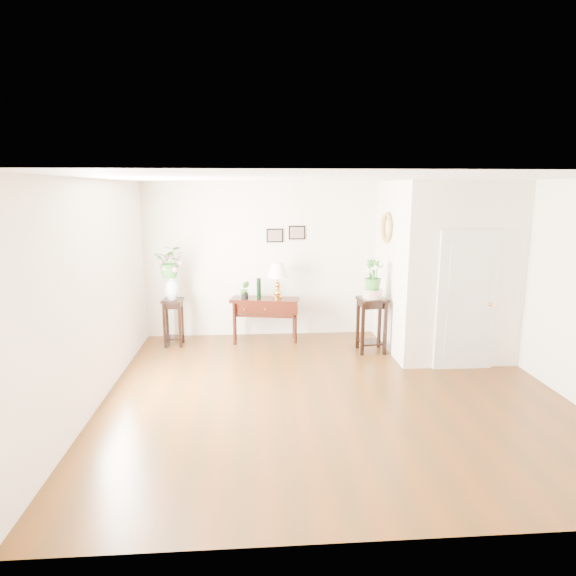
{
  "coord_description": "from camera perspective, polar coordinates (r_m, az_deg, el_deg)",
  "views": [
    {
      "loc": [
        -1.03,
        -5.94,
        2.67
      ],
      "look_at": [
        -0.51,
        1.3,
        1.18
      ],
      "focal_mm": 30.0,
      "sensor_mm": 36.0,
      "label": 1
    }
  ],
  "objects": [
    {
      "name": "art_print_right",
      "position": [
        8.74,
        1.06,
        6.58
      ],
      "size": [
        0.3,
        0.02,
        0.25
      ],
      "primitive_type": "cube",
      "color": "black",
      "rests_on": "wall_back"
    },
    {
      "name": "wall_right",
      "position": [
        7.29,
        29.58,
        0.07
      ],
      "size": [
        0.02,
        5.5,
        2.8
      ],
      "primitive_type": "cube",
      "color": "beige",
      "rests_on": "ground"
    },
    {
      "name": "potted_plant",
      "position": [
        8.42,
        -5.14,
        -0.27
      ],
      "size": [
        0.17,
        0.14,
        0.3
      ],
      "primitive_type": "imported",
      "rotation": [
        0.0,
        0.0,
        -0.08
      ],
      "color": "#347B2C",
      "rests_on": "console_table"
    },
    {
      "name": "partition",
      "position": [
        8.42,
        17.81,
        2.4
      ],
      "size": [
        1.8,
        1.95,
        2.8
      ],
      "primitive_type": "cube",
      "color": "beige",
      "rests_on": "floor"
    },
    {
      "name": "ceramic_bowl",
      "position": [
        8.0,
        9.97,
        -0.61
      ],
      "size": [
        0.42,
        0.42,
        0.14
      ],
      "primitive_type": "cylinder",
      "rotation": [
        0.0,
        0.0,
        0.38
      ],
      "color": "beige",
      "rests_on": "plant_stand_b"
    },
    {
      "name": "table_lamp",
      "position": [
        8.39,
        -1.25,
        1.13
      ],
      "size": [
        0.45,
        0.45,
        0.63
      ],
      "primitive_type": "cube",
      "rotation": [
        0.0,
        0.0,
        -0.29
      ],
      "color": "gold",
      "rests_on": "console_table"
    },
    {
      "name": "porcelain_vase",
      "position": [
        8.42,
        -13.62,
        0.23
      ],
      "size": [
        0.3,
        0.3,
        0.42
      ],
      "primitive_type": null,
      "rotation": [
        0.0,
        0.0,
        0.26
      ],
      "color": "silver",
      "rests_on": "plant_stand_a"
    },
    {
      "name": "narcissus",
      "position": [
        7.94,
        10.05,
        1.49
      ],
      "size": [
        0.34,
        0.34,
        0.51
      ],
      "primitive_type": "imported",
      "rotation": [
        0.0,
        0.0,
        0.22
      ],
      "color": "#347B2C",
      "rests_on": "ceramic_bowl"
    },
    {
      "name": "floor",
      "position": [
        6.59,
        5.38,
        -12.31
      ],
      "size": [
        6.0,
        5.5,
        0.02
      ],
      "primitive_type": "cube",
      "color": "#59300F",
      "rests_on": "ground"
    },
    {
      "name": "wall_ornament",
      "position": [
        8.16,
        11.58,
        7.05
      ],
      "size": [
        0.07,
        0.51,
        0.51
      ],
      "primitive_type": "torus",
      "rotation": [
        0.0,
        1.57,
        0.0
      ],
      "color": "#AD8E45",
      "rests_on": "partition"
    },
    {
      "name": "wall_back",
      "position": [
        8.84,
        2.66,
        3.37
      ],
      "size": [
        6.0,
        0.02,
        2.8
      ],
      "primitive_type": "cube",
      "color": "beige",
      "rests_on": "ground"
    },
    {
      "name": "console_table",
      "position": [
        8.54,
        -2.76,
        -3.81
      ],
      "size": [
        1.24,
        0.61,
        0.79
      ],
      "primitive_type": "cube",
      "rotation": [
        0.0,
        0.0,
        -0.19
      ],
      "color": "black",
      "rests_on": "floor"
    },
    {
      "name": "ceiling",
      "position": [
        6.03,
        5.9,
        12.81
      ],
      "size": [
        6.0,
        5.5,
        0.02
      ],
      "primitive_type": "cube",
      "color": "white",
      "rests_on": "ground"
    },
    {
      "name": "green_vase",
      "position": [
        8.41,
        -3.47,
        -0.11
      ],
      "size": [
        0.08,
        0.08,
        0.36
      ],
      "primitive_type": "cylinder",
      "rotation": [
        0.0,
        0.0,
        0.14
      ],
      "color": "black",
      "rests_on": "console_table"
    },
    {
      "name": "wall_left",
      "position": [
        6.38,
        -21.97,
        -0.7
      ],
      "size": [
        0.02,
        5.5,
        2.8
      ],
      "primitive_type": "cube",
      "color": "beige",
      "rests_on": "ground"
    },
    {
      "name": "wall_front",
      "position": [
        3.58,
        13.07,
        -9.46
      ],
      "size": [
        6.0,
        0.02,
        2.8
      ],
      "primitive_type": "cube",
      "color": "beige",
      "rests_on": "ground"
    },
    {
      "name": "plant_stand_a",
      "position": [
        8.56,
        -13.42,
        -3.96
      ],
      "size": [
        0.36,
        0.36,
        0.83
      ],
      "primitive_type": "cube",
      "rotation": [
        0.0,
        0.0,
        -0.11
      ],
      "color": "black",
      "rests_on": "floor"
    },
    {
      "name": "door",
      "position": [
        7.58,
        20.42,
        -1.44
      ],
      "size": [
        0.9,
        0.05,
        2.1
      ],
      "primitive_type": "cube",
      "color": "silver",
      "rests_on": "floor"
    },
    {
      "name": "lily_arrangement",
      "position": [
        8.34,
        -13.77,
        3.26
      ],
      "size": [
        0.53,
        0.47,
        0.55
      ],
      "primitive_type": "imported",
      "rotation": [
        0.0,
        0.0,
        -0.08
      ],
      "color": "#347B2C",
      "rests_on": "porcelain_vase"
    },
    {
      "name": "art_print_left",
      "position": [
        8.71,
        -1.57,
        6.24
      ],
      "size": [
        0.3,
        0.02,
        0.25
      ],
      "primitive_type": "cube",
      "color": "black",
      "rests_on": "wall_back"
    },
    {
      "name": "plant_stand_b",
      "position": [
        8.13,
        9.84,
        -4.32
      ],
      "size": [
        0.48,
        0.48,
        0.92
      ],
      "primitive_type": "cube",
      "rotation": [
        0.0,
        0.0,
        0.13
      ],
      "color": "black",
      "rests_on": "floor"
    }
  ]
}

